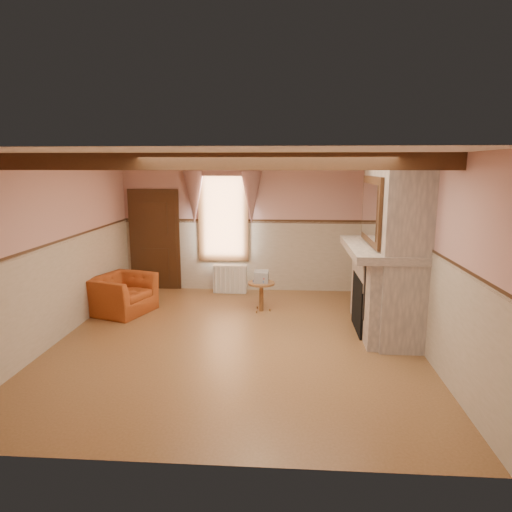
# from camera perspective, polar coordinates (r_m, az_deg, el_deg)

# --- Properties ---
(floor) EXTENTS (5.50, 6.00, 0.01)m
(floor) POSITION_cam_1_polar(r_m,az_deg,el_deg) (7.17, -2.44, -10.49)
(floor) COLOR brown
(floor) RESTS_ON ground
(ceiling) EXTENTS (5.50, 6.00, 0.01)m
(ceiling) POSITION_cam_1_polar(r_m,az_deg,el_deg) (6.67, -2.65, 12.47)
(ceiling) COLOR silver
(ceiling) RESTS_ON wall_back
(wall_back) EXTENTS (5.50, 0.02, 2.80)m
(wall_back) POSITION_cam_1_polar(r_m,az_deg,el_deg) (9.74, -0.56, 3.80)
(wall_back) COLOR tan
(wall_back) RESTS_ON floor
(wall_front) EXTENTS (5.50, 0.02, 2.80)m
(wall_front) POSITION_cam_1_polar(r_m,az_deg,el_deg) (3.91, -7.52, -7.52)
(wall_front) COLOR tan
(wall_front) RESTS_ON floor
(wall_left) EXTENTS (0.02, 6.00, 2.80)m
(wall_left) POSITION_cam_1_polar(r_m,az_deg,el_deg) (7.60, -23.61, 0.78)
(wall_left) COLOR tan
(wall_left) RESTS_ON floor
(wall_right) EXTENTS (0.02, 6.00, 2.80)m
(wall_right) POSITION_cam_1_polar(r_m,az_deg,el_deg) (7.03, 20.33, 0.25)
(wall_right) COLOR tan
(wall_right) RESTS_ON floor
(wainscot) EXTENTS (5.50, 6.00, 1.50)m
(wainscot) POSITION_cam_1_polar(r_m,az_deg,el_deg) (6.93, -2.50, -4.72)
(wainscot) COLOR #C3B29D
(wainscot) RESTS_ON floor
(chair_rail) EXTENTS (5.50, 6.00, 0.08)m
(chair_rail) POSITION_cam_1_polar(r_m,az_deg,el_deg) (6.77, -2.55, 1.40)
(chair_rail) COLOR black
(chair_rail) RESTS_ON wainscot
(firebox) EXTENTS (0.20, 0.95, 0.90)m
(firebox) POSITION_cam_1_polar(r_m,az_deg,el_deg) (7.65, 13.18, -5.82)
(firebox) COLOR black
(firebox) RESTS_ON floor
(armchair) EXTENTS (1.22, 1.30, 0.69)m
(armchair) POSITION_cam_1_polar(r_m,az_deg,el_deg) (8.73, -16.43, -4.61)
(armchair) COLOR #994219
(armchair) RESTS_ON floor
(side_table) EXTENTS (0.66, 0.66, 0.55)m
(side_table) POSITION_cam_1_polar(r_m,az_deg,el_deg) (8.47, 0.67, -5.10)
(side_table) COLOR brown
(side_table) RESTS_ON floor
(book_stack) EXTENTS (0.26, 0.32, 0.20)m
(book_stack) POSITION_cam_1_polar(r_m,az_deg,el_deg) (8.40, 0.67, -2.59)
(book_stack) COLOR #B7AD8C
(book_stack) RESTS_ON side_table
(radiator) EXTENTS (0.70, 0.19, 0.60)m
(radiator) POSITION_cam_1_polar(r_m,az_deg,el_deg) (9.69, -3.27, -2.87)
(radiator) COLOR silver
(radiator) RESTS_ON floor
(bowl) EXTENTS (0.36, 0.36, 0.09)m
(bowl) POSITION_cam_1_polar(r_m,az_deg,el_deg) (7.66, 15.10, 1.90)
(bowl) COLOR brown
(bowl) RESTS_ON mantel
(mantel_clock) EXTENTS (0.14, 0.24, 0.20)m
(mantel_clock) POSITION_cam_1_polar(r_m,az_deg,el_deg) (8.04, 14.57, 2.75)
(mantel_clock) COLOR black
(mantel_clock) RESTS_ON mantel
(oil_lamp) EXTENTS (0.11, 0.11, 0.28)m
(oil_lamp) POSITION_cam_1_polar(r_m,az_deg,el_deg) (8.03, 14.59, 3.03)
(oil_lamp) COLOR #B67733
(oil_lamp) RESTS_ON mantel
(candle_red) EXTENTS (0.06, 0.06, 0.16)m
(candle_red) POSITION_cam_1_polar(r_m,az_deg,el_deg) (7.01, 16.13, 1.31)
(candle_red) COLOR maroon
(candle_red) RESTS_ON mantel
(jar_yellow) EXTENTS (0.06, 0.06, 0.12)m
(jar_yellow) POSITION_cam_1_polar(r_m,az_deg,el_deg) (6.99, 16.17, 1.11)
(jar_yellow) COLOR gold
(jar_yellow) RESTS_ON mantel
(fireplace) EXTENTS (0.85, 2.00, 2.80)m
(fireplace) POSITION_cam_1_polar(r_m,az_deg,el_deg) (7.52, 16.69, 1.15)
(fireplace) COLOR gray
(fireplace) RESTS_ON floor
(mantel) EXTENTS (1.05, 2.05, 0.12)m
(mantel) POSITION_cam_1_polar(r_m,az_deg,el_deg) (7.49, 15.33, 0.87)
(mantel) COLOR gray
(mantel) RESTS_ON fireplace
(overmantel_mirror) EXTENTS (0.06, 1.44, 1.04)m
(overmantel_mirror) POSITION_cam_1_polar(r_m,az_deg,el_deg) (7.37, 14.16, 5.56)
(overmantel_mirror) COLOR silver
(overmantel_mirror) RESTS_ON fireplace
(door) EXTENTS (1.10, 0.10, 2.10)m
(door) POSITION_cam_1_polar(r_m,az_deg,el_deg) (10.11, -12.54, 1.80)
(door) COLOR black
(door) RESTS_ON floor
(window) EXTENTS (1.06, 0.08, 2.02)m
(window) POSITION_cam_1_polar(r_m,az_deg,el_deg) (9.74, -4.11, 5.26)
(window) COLOR white
(window) RESTS_ON wall_back
(window_drapes) EXTENTS (1.30, 0.14, 1.40)m
(window_drapes) POSITION_cam_1_polar(r_m,az_deg,el_deg) (9.61, -4.23, 8.76)
(window_drapes) COLOR gray
(window_drapes) RESTS_ON wall_back
(ceiling_beam_front) EXTENTS (5.50, 0.18, 0.20)m
(ceiling_beam_front) POSITION_cam_1_polar(r_m,az_deg,el_deg) (5.48, -4.10, 11.70)
(ceiling_beam_front) COLOR black
(ceiling_beam_front) RESTS_ON ceiling
(ceiling_beam_back) EXTENTS (5.50, 0.18, 0.20)m
(ceiling_beam_back) POSITION_cam_1_polar(r_m,az_deg,el_deg) (7.86, -1.62, 11.55)
(ceiling_beam_back) COLOR black
(ceiling_beam_back) RESTS_ON ceiling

